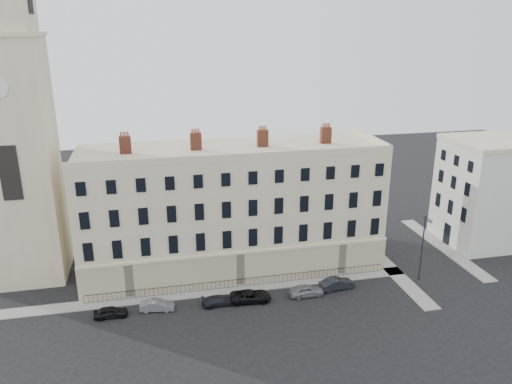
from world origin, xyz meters
TOP-DOWN VIEW (x-y plane):
  - ground at (0.00, 0.00)m, footprint 160.00×160.00m
  - terrace at (-5.97, 11.97)m, footprint 36.22×12.22m
  - church_tower at (-30.00, 14.00)m, footprint 8.00×8.13m
  - adjacent_building at (29.00, 11.00)m, footprint 10.00×10.00m
  - pavement_terrace at (-10.00, 5.00)m, footprint 48.00×2.00m
  - pavement_east_return at (13.00, 8.00)m, footprint 2.00×24.00m
  - pavement_adjacent at (23.00, 10.00)m, footprint 2.00×20.00m
  - railings at (-6.00, 5.40)m, footprint 35.00×0.04m
  - car_a at (-20.46, 2.17)m, footprint 3.47×1.45m
  - car_b at (-15.72, 2.46)m, footprint 3.73×1.73m
  - car_c at (-9.13, 2.09)m, footprint 3.79×1.75m
  - car_d at (-5.59, 2.11)m, footprint 4.68×2.46m
  - car_e at (0.73, 1.88)m, footprint 3.93×1.63m
  - car_f at (4.64, 2.59)m, footprint 4.23×1.95m
  - streetlamp at (14.98, 2.42)m, footprint 0.51×1.76m

SIDE VIEW (x-z plane):
  - ground at x=0.00m, z-range 0.00..0.00m
  - pavement_terrace at x=-10.00m, z-range 0.00..0.12m
  - pavement_east_return at x=13.00m, z-range 0.00..0.12m
  - pavement_adjacent at x=23.00m, z-range 0.00..0.12m
  - car_c at x=-9.13m, z-range 0.00..1.07m
  - railings at x=-6.00m, z-range 0.07..1.03m
  - car_a at x=-20.46m, z-range 0.00..1.18m
  - car_b at x=-15.72m, z-range 0.00..1.19m
  - car_d at x=-5.59m, z-range 0.00..1.26m
  - car_e at x=0.73m, z-range 0.00..1.33m
  - car_f at x=4.64m, z-range 0.00..1.34m
  - streetlamp at x=14.98m, z-range 0.45..8.65m
  - adjacent_building at x=29.00m, z-range 0.00..14.00m
  - terrace at x=-5.97m, z-range -1.00..16.00m
  - church_tower at x=-30.00m, z-range -3.34..40.66m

